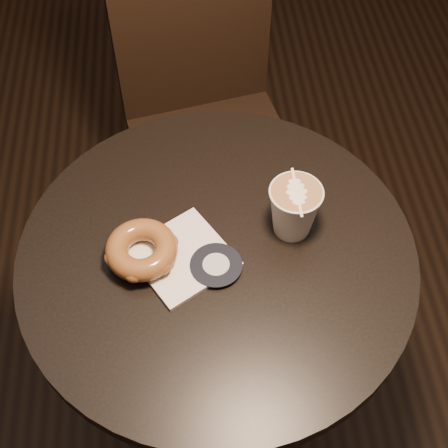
% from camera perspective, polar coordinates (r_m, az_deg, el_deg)
% --- Properties ---
extents(cafe_table, '(0.70, 0.70, 0.75)m').
position_cam_1_polar(cafe_table, '(1.26, -0.57, -7.51)').
color(cafe_table, black).
rests_on(cafe_table, ground).
extents(chair, '(0.47, 0.47, 1.01)m').
position_cam_1_polar(chair, '(1.63, -1.88, 11.58)').
color(chair, black).
rests_on(chair, ground).
extents(pastry_bag, '(0.21, 0.21, 0.01)m').
position_cam_1_polar(pastry_bag, '(1.08, -3.80, -3.01)').
color(pastry_bag, white).
rests_on(pastry_bag, cafe_table).
extents(doughnut, '(0.12, 0.12, 0.04)m').
position_cam_1_polar(doughnut, '(1.07, -7.55, -2.33)').
color(doughnut, brown).
rests_on(doughnut, pastry_bag).
extents(latte_cup, '(0.09, 0.09, 0.10)m').
position_cam_1_polar(latte_cup, '(1.08, 6.40, 1.26)').
color(latte_cup, white).
rests_on(latte_cup, cafe_table).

